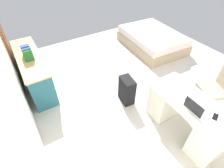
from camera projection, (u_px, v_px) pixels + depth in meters
The scene contains 13 objects.
ground_plane at pixel (139, 84), 4.13m from camera, with size 5.88×5.88×0.00m, color beige.
wall_back at pixel (2, 67), 2.23m from camera, with size 4.88×0.10×2.84m, color white.
door_wooden at pixel (4, 37), 3.74m from camera, with size 0.88×0.05×2.04m, color brown.
desk at pixel (187, 117), 2.93m from camera, with size 1.46×0.70×0.73m.
office_chair at pixel (215, 92), 3.33m from camera, with size 0.60×0.60×0.94m.
credenza at pixel (34, 71), 3.85m from camera, with size 1.80×0.48×0.79m.
bed at pixel (152, 40), 5.27m from camera, with size 1.99×1.52×0.58m.
suitcase_black at pixel (127, 90), 3.54m from camera, with size 0.36×0.22×0.58m, color black.
laptop at pixel (195, 108), 2.55m from camera, with size 0.32×0.23×0.21m.
computer_mouse at pixel (183, 98), 2.75m from camera, with size 0.06×0.10×0.03m, color white.
cell_phone_near_laptop at pixel (215, 117), 2.48m from camera, with size 0.07×0.14×0.01m, color black.
book_row at pixel (27, 53), 3.48m from camera, with size 0.35×0.17×0.24m.
figurine_small at pixel (24, 47), 3.75m from camera, with size 0.08×0.08×0.11m, color #4C7FBF.
Camera 1 is at (-2.29, 2.17, 2.74)m, focal length 27.71 mm.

